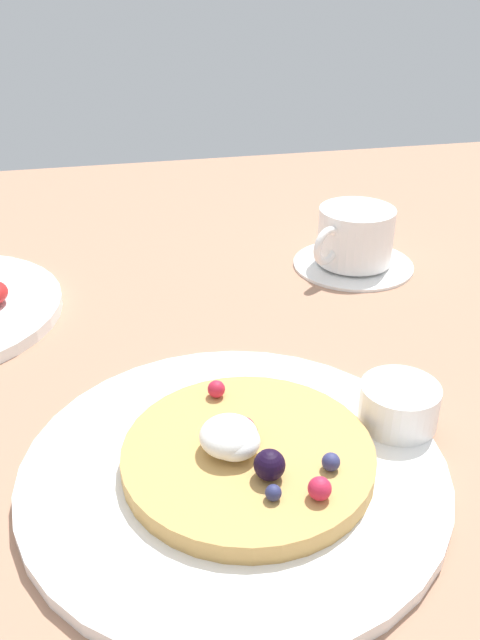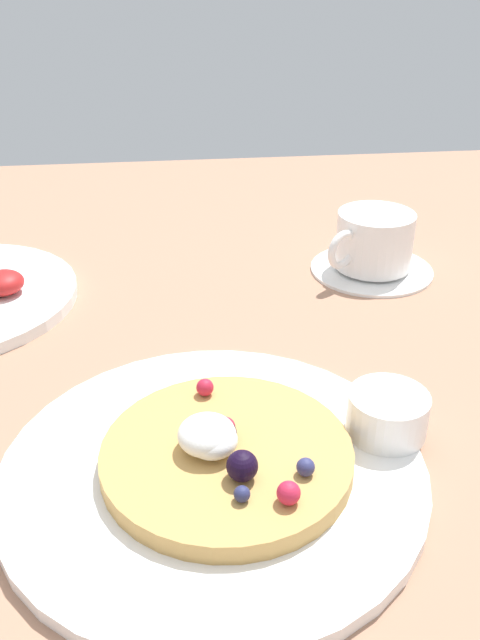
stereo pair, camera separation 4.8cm
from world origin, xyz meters
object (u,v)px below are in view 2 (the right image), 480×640
at_px(pancake_plate, 213,470).
at_px(coffee_cup, 374,239).
at_px(syrup_ramekin, 387,413).
at_px(coffee_saucer, 371,268).

xyz_separation_m(pancake_plate, coffee_cup, (0.20, 0.30, 0.03)).
height_order(syrup_ramekin, coffee_saucer, syrup_ramekin).
relative_size(syrup_ramekin, coffee_cup, 0.55).
bearing_deg(pancake_plate, coffee_saucer, 56.70).
bearing_deg(coffee_cup, coffee_saucer, 33.90).
distance_m(coffee_saucer, coffee_cup, 0.03).
relative_size(syrup_ramekin, coffee_saucer, 0.43).
bearing_deg(syrup_ramekin, pancake_plate, -171.20).
xyz_separation_m(pancake_plate, syrup_ramekin, (0.13, 0.02, 0.02)).
height_order(pancake_plate, coffee_saucer, pancake_plate).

